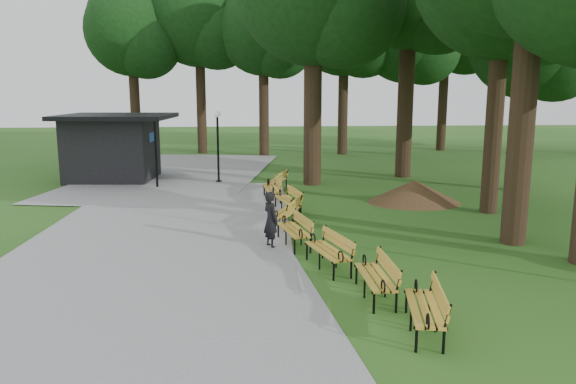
{
  "coord_description": "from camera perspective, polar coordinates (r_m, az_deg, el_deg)",
  "views": [
    {
      "loc": [
        -1.31,
        -13.87,
        4.29
      ],
      "look_at": [
        -0.07,
        2.99,
        1.1
      ],
      "focal_mm": 34.22,
      "sensor_mm": 36.0,
      "label": 1
    }
  ],
  "objects": [
    {
      "name": "bench_0",
      "position": [
        10.27,
        13.95,
        -11.66
      ],
      "size": [
        0.98,
        1.98,
        0.88
      ],
      "primitive_type": null,
      "rotation": [
        0.0,
        0.0,
        -1.75
      ],
      "color": "gold",
      "rests_on": "ground"
    },
    {
      "name": "bench_3",
      "position": [
        15.2,
        0.59,
        -3.99
      ],
      "size": [
        1.02,
        1.99,
        0.88
      ],
      "primitive_type": null,
      "rotation": [
        0.0,
        0.0,
        -1.36
      ],
      "color": "gold",
      "rests_on": "ground"
    },
    {
      "name": "kiosk",
      "position": [
        27.31,
        -17.82,
        4.43
      ],
      "size": [
        5.29,
        4.7,
        3.12
      ],
      "primitive_type": null,
      "rotation": [
        0.0,
        0.0,
        -0.08
      ],
      "color": "black",
      "rests_on": "ground"
    },
    {
      "name": "bench_5",
      "position": [
        19.25,
        -0.03,
        -0.85
      ],
      "size": [
        1.03,
        1.99,
        0.88
      ],
      "primitive_type": null,
      "rotation": [
        0.0,
        0.0,
        -1.36
      ],
      "color": "gold",
      "rests_on": "ground"
    },
    {
      "name": "bench_2",
      "position": [
        13.31,
        4.18,
        -6.15
      ],
      "size": [
        1.13,
        2.0,
        0.88
      ],
      "primitive_type": null,
      "rotation": [
        0.0,
        0.0,
        -1.3
      ],
      "color": "gold",
      "rests_on": "ground"
    },
    {
      "name": "lawn_tree_5",
      "position": [
        25.25,
        23.86,
        14.37
      ],
      "size": [
        5.01,
        5.01,
        8.86
      ],
      "color": "black",
      "rests_on": "ground"
    },
    {
      "name": "lamp_post",
      "position": [
        25.39,
        -7.33,
        6.29
      ],
      "size": [
        0.32,
        0.32,
        3.34
      ],
      "color": "black",
      "rests_on": "ground"
    },
    {
      "name": "tree_backdrop",
      "position": [
        37.68,
        7.81,
        16.63
      ],
      "size": [
        37.09,
        9.73,
        16.52
      ],
      "primitive_type": null,
      "color": "black",
      "rests_on": "ground"
    },
    {
      "name": "dirt_mound",
      "position": [
        21.49,
        13.0,
        0.08
      ],
      "size": [
        2.98,
        2.98,
        0.88
      ],
      "primitive_type": "cone",
      "color": "#47301C",
      "rests_on": "ground"
    },
    {
      "name": "bench_6",
      "position": [
        21.34,
        -1.68,
        0.29
      ],
      "size": [
        0.78,
        1.94,
        0.88
      ],
      "primitive_type": null,
      "rotation": [
        0.0,
        0.0,
        -1.5
      ],
      "color": "gold",
      "rests_on": "ground"
    },
    {
      "name": "bench_7",
      "position": [
        23.12,
        -1.29,
        1.09
      ],
      "size": [
        1.27,
        2.0,
        0.88
      ],
      "primitive_type": null,
      "rotation": [
        0.0,
        0.0,
        -1.93
      ],
      "color": "gold",
      "rests_on": "ground"
    },
    {
      "name": "person",
      "position": [
        14.95,
        -1.8,
        -2.9
      ],
      "size": [
        0.6,
        0.68,
        1.56
      ],
      "primitive_type": "imported",
      "rotation": [
        0.0,
        0.0,
        2.06
      ],
      "color": "black",
      "rests_on": "ground"
    },
    {
      "name": "path",
      "position": [
        17.61,
        -12.88,
        -3.59
      ],
      "size": [
        12.0,
        38.0,
        0.06
      ],
      "primitive_type": "cube",
      "color": "gray",
      "rests_on": "ground"
    },
    {
      "name": "bench_4",
      "position": [
        17.34,
        -0.24,
        -2.15
      ],
      "size": [
        1.28,
        2.0,
        0.88
      ],
      "primitive_type": null,
      "rotation": [
        0.0,
        0.0,
        -1.94
      ],
      "color": "gold",
      "rests_on": "ground"
    },
    {
      "name": "ground",
      "position": [
        14.58,
        1.15,
        -6.43
      ],
      "size": [
        100.0,
        100.0,
        0.0
      ],
      "primitive_type": "plane",
      "color": "#235217",
      "rests_on": "ground"
    },
    {
      "name": "bench_1",
      "position": [
        11.65,
        9.06,
        -8.76
      ],
      "size": [
        0.66,
        1.91,
        0.88
      ],
      "primitive_type": null,
      "rotation": [
        0.0,
        0.0,
        -1.56
      ],
      "color": "gold",
      "rests_on": "ground"
    }
  ]
}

